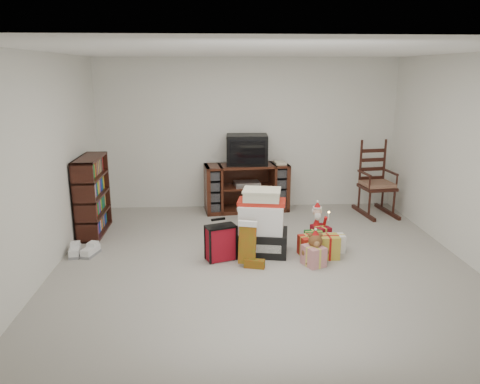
# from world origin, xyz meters

# --- Properties ---
(room) EXTENTS (5.01, 5.01, 2.51)m
(room) POSITION_xyz_m (0.00, 0.00, 1.25)
(room) COLOR #A7A399
(room) RESTS_ON ground
(tv_stand) EXTENTS (1.43, 0.65, 0.79)m
(tv_stand) POSITION_xyz_m (-0.03, 2.22, 0.39)
(tv_stand) COLOR #441F13
(tv_stand) RESTS_ON floor
(bookshelf) EXTENTS (0.30, 0.91, 1.12)m
(bookshelf) POSITION_xyz_m (-2.32, 1.24, 0.54)
(bookshelf) COLOR #34130E
(bookshelf) RESTS_ON floor
(rocking_chair) EXTENTS (0.60, 0.88, 1.25)m
(rocking_chair) POSITION_xyz_m (2.07, 1.96, 0.43)
(rocking_chair) COLOR #34130E
(rocking_chair) RESTS_ON floor
(gift_pile) EXTENTS (0.73, 0.59, 0.83)m
(gift_pile) POSITION_xyz_m (0.02, 0.33, 0.36)
(gift_pile) COLOR black
(gift_pile) RESTS_ON floor
(red_suitcase) EXTENTS (0.39, 0.29, 0.53)m
(red_suitcase) POSITION_xyz_m (-0.51, 0.12, 0.23)
(red_suitcase) COLOR maroon
(red_suitcase) RESTS_ON floor
(stocking) EXTENTS (0.29, 0.18, 0.57)m
(stocking) POSITION_xyz_m (-0.19, -0.08, 0.28)
(stocking) COLOR #0C7213
(stocking) RESTS_ON floor
(teddy_bear) EXTENTS (0.26, 0.23, 0.38)m
(teddy_bear) POSITION_xyz_m (0.64, -0.03, 0.17)
(teddy_bear) COLOR brown
(teddy_bear) RESTS_ON floor
(santa_figurine) EXTENTS (0.28, 0.26, 0.57)m
(santa_figurine) POSITION_xyz_m (0.82, 0.71, 0.22)
(santa_figurine) COLOR #B11314
(santa_figurine) RESTS_ON floor
(mrs_claus_figurine) EXTENTS (0.32, 0.31, 0.66)m
(mrs_claus_figurine) POSITION_xyz_m (-0.20, 0.60, 0.26)
(mrs_claus_figurine) COLOR #B11314
(mrs_claus_figurine) RESTS_ON floor
(sneaker_pair) EXTENTS (0.39, 0.33, 0.11)m
(sneaker_pair) POSITION_xyz_m (-2.27, 0.37, 0.05)
(sneaker_pair) COLOR white
(sneaker_pair) RESTS_ON floor
(gift_cluster) EXTENTS (0.67, 0.94, 0.23)m
(gift_cluster) POSITION_xyz_m (0.77, 0.28, 0.12)
(gift_cluster) COLOR red
(gift_cluster) RESTS_ON floor
(crt_television) EXTENTS (0.69, 0.51, 0.49)m
(crt_television) POSITION_xyz_m (-0.03, 2.26, 1.03)
(crt_television) COLOR black
(crt_television) RESTS_ON tv_stand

